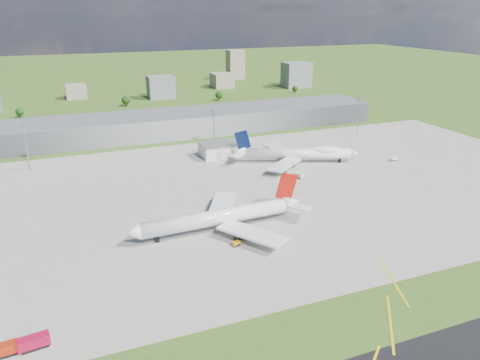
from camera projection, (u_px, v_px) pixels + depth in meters
name	position (u px, v px, depth m)	size (l,w,h in m)	color
ground	(185.00, 138.00, 329.58)	(1400.00, 1400.00, 0.00)	#32581B
apron	(262.00, 189.00, 237.33)	(360.00, 190.00, 0.08)	gray
terminal	(179.00, 123.00, 340.04)	(300.00, 42.00, 15.00)	gray
ops_building	(222.00, 150.00, 288.18)	(26.00, 16.00, 8.00)	silver
mast_west	(25.00, 140.00, 257.97)	(3.50, 2.00, 25.90)	gray
mast_center	(214.00, 123.00, 296.49)	(3.50, 2.00, 25.90)	gray
mast_east	(359.00, 110.00, 335.00)	(3.50, 2.00, 25.90)	gray
airliner_red_twin	(222.00, 217.00, 191.82)	(76.48, 59.63, 21.00)	white
airliner_blue_quad	(298.00, 153.00, 276.12)	(71.93, 54.76, 19.69)	white
fire_truck	(34.00, 342.00, 125.66)	(8.48, 4.14, 3.61)	maroon
crash_tender	(5.00, 350.00, 123.10)	(6.75, 3.49, 3.39)	#A1210B
tug_yellow	(236.00, 244.00, 180.24)	(3.79, 3.12, 1.67)	#D0900C
van_white_near	(299.00, 176.00, 251.80)	(3.91, 5.75, 2.68)	silver
van_white_far	(394.00, 159.00, 280.03)	(4.14, 2.24, 2.12)	white
bldg_cw	(76.00, 91.00, 471.51)	(20.00, 18.00, 14.00)	gray
bldg_c	(161.00, 87.00, 472.02)	(26.00, 20.00, 22.00)	slate
bldg_ce	(222.00, 80.00, 535.89)	(22.00, 24.00, 16.00)	gray
bldg_e	(296.00, 75.00, 535.71)	(30.00, 22.00, 28.00)	slate
bldg_tall_e	(235.00, 65.00, 598.65)	(20.00, 18.00, 36.00)	gray
tree_w	(20.00, 112.00, 389.47)	(6.75, 6.75, 8.25)	#382314
tree_c	(126.00, 100.00, 433.70)	(8.10, 8.10, 9.90)	#382314
tree_e	(219.00, 95.00, 460.97)	(7.65, 7.65, 9.35)	#382314
tree_far_e	(295.00, 89.00, 501.52)	(6.30, 6.30, 7.70)	#382314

